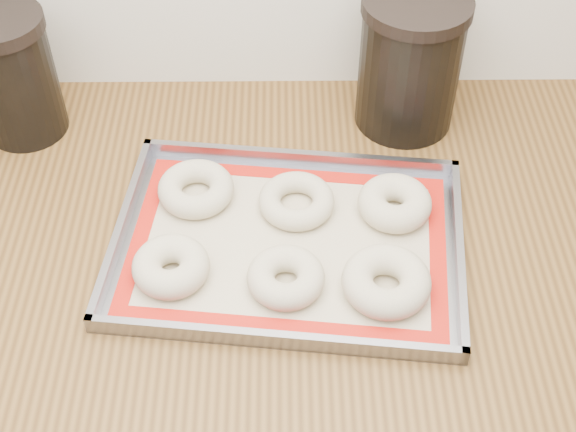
{
  "coord_description": "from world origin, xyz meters",
  "views": [
    {
      "loc": [
        0.2,
        0.93,
        1.71
      ],
      "look_at": [
        0.21,
        1.64,
        0.96
      ],
      "focal_mm": 50.0,
      "sensor_mm": 36.0,
      "label": 1
    }
  ],
  "objects_px": {
    "canister_mid": "(13,75)",
    "canister_right": "(410,62)",
    "baking_tray": "(288,243)",
    "bagel_back_left": "(196,189)",
    "bagel_front_right": "(386,282)",
    "bagel_front_mid": "(286,277)",
    "bagel_back_mid": "(296,201)",
    "bagel_front_left": "(171,266)",
    "bagel_back_right": "(395,203)"
  },
  "relations": [
    {
      "from": "bagel_front_right",
      "to": "canister_mid",
      "type": "distance_m",
      "value": 0.62
    },
    {
      "from": "bagel_back_left",
      "to": "bagel_back_right",
      "type": "xyz_separation_m",
      "value": [
        0.27,
        -0.03,
        0.0
      ]
    },
    {
      "from": "bagel_front_right",
      "to": "baking_tray",
      "type": "bearing_deg",
      "value": 146.71
    },
    {
      "from": "bagel_front_left",
      "to": "bagel_back_left",
      "type": "height_order",
      "value": "bagel_front_left"
    },
    {
      "from": "bagel_back_mid",
      "to": "canister_right",
      "type": "bearing_deg",
      "value": 49.59
    },
    {
      "from": "bagel_back_right",
      "to": "bagel_front_left",
      "type": "bearing_deg",
      "value": -159.75
    },
    {
      "from": "bagel_back_left",
      "to": "bagel_back_right",
      "type": "distance_m",
      "value": 0.28
    },
    {
      "from": "bagel_back_mid",
      "to": "canister_right",
      "type": "height_order",
      "value": "canister_right"
    },
    {
      "from": "bagel_front_right",
      "to": "bagel_front_mid",
      "type": "bearing_deg",
      "value": 175.67
    },
    {
      "from": "baking_tray",
      "to": "bagel_back_left",
      "type": "bearing_deg",
      "value": 145.07
    },
    {
      "from": "baking_tray",
      "to": "bagel_back_left",
      "type": "xyz_separation_m",
      "value": [
        -0.13,
        0.09,
        0.01
      ]
    },
    {
      "from": "canister_right",
      "to": "bagel_front_right",
      "type": "bearing_deg",
      "value": -99.79
    },
    {
      "from": "bagel_front_right",
      "to": "bagel_back_left",
      "type": "relative_size",
      "value": 1.06
    },
    {
      "from": "bagel_back_right",
      "to": "canister_mid",
      "type": "xyz_separation_m",
      "value": [
        -0.55,
        0.19,
        0.08
      ]
    },
    {
      "from": "baking_tray",
      "to": "bagel_back_left",
      "type": "height_order",
      "value": "bagel_back_left"
    },
    {
      "from": "bagel_front_mid",
      "to": "bagel_back_right",
      "type": "relative_size",
      "value": 0.97
    },
    {
      "from": "bagel_front_left",
      "to": "canister_mid",
      "type": "distance_m",
      "value": 0.4
    },
    {
      "from": "canister_mid",
      "to": "canister_right",
      "type": "relative_size",
      "value": 0.93
    },
    {
      "from": "bagel_back_right",
      "to": "canister_right",
      "type": "distance_m",
      "value": 0.23
    },
    {
      "from": "bagel_front_mid",
      "to": "canister_mid",
      "type": "distance_m",
      "value": 0.51
    },
    {
      "from": "bagel_back_left",
      "to": "canister_mid",
      "type": "xyz_separation_m",
      "value": [
        -0.27,
        0.16,
        0.08
      ]
    },
    {
      "from": "bagel_back_mid",
      "to": "canister_mid",
      "type": "relative_size",
      "value": 0.53
    },
    {
      "from": "bagel_front_left",
      "to": "bagel_back_left",
      "type": "xyz_separation_m",
      "value": [
        0.02,
        0.14,
        -0.0
      ]
    },
    {
      "from": "bagel_front_left",
      "to": "canister_right",
      "type": "relative_size",
      "value": 0.47
    },
    {
      "from": "canister_mid",
      "to": "canister_right",
      "type": "height_order",
      "value": "canister_right"
    },
    {
      "from": "bagel_front_left",
      "to": "bagel_back_right",
      "type": "relative_size",
      "value": 0.98
    },
    {
      "from": "baking_tray",
      "to": "canister_mid",
      "type": "bearing_deg",
      "value": 148.03
    },
    {
      "from": "baking_tray",
      "to": "canister_right",
      "type": "relative_size",
      "value": 2.33
    },
    {
      "from": "canister_mid",
      "to": "baking_tray",
      "type": "bearing_deg",
      "value": -31.97
    },
    {
      "from": "bagel_front_right",
      "to": "bagel_back_right",
      "type": "distance_m",
      "value": 0.14
    },
    {
      "from": "bagel_back_right",
      "to": "canister_mid",
      "type": "relative_size",
      "value": 0.52
    },
    {
      "from": "bagel_back_mid",
      "to": "canister_right",
      "type": "xyz_separation_m",
      "value": [
        0.17,
        0.2,
        0.09
      ]
    },
    {
      "from": "bagel_front_left",
      "to": "bagel_front_right",
      "type": "bearing_deg",
      "value": -5.8
    },
    {
      "from": "bagel_front_left",
      "to": "bagel_back_left",
      "type": "bearing_deg",
      "value": 81.26
    },
    {
      "from": "bagel_front_mid",
      "to": "bagel_front_left",
      "type": "bearing_deg",
      "value": 172.95
    },
    {
      "from": "bagel_front_mid",
      "to": "bagel_back_left",
      "type": "distance_m",
      "value": 0.2
    },
    {
      "from": "bagel_front_left",
      "to": "bagel_front_right",
      "type": "relative_size",
      "value": 0.88
    },
    {
      "from": "baking_tray",
      "to": "canister_mid",
      "type": "height_order",
      "value": "canister_mid"
    },
    {
      "from": "baking_tray",
      "to": "bagel_front_left",
      "type": "distance_m",
      "value": 0.16
    },
    {
      "from": "canister_right",
      "to": "bagel_back_right",
      "type": "bearing_deg",
      "value": -99.62
    },
    {
      "from": "canister_right",
      "to": "bagel_front_left",
      "type": "bearing_deg",
      "value": -136.19
    },
    {
      "from": "bagel_front_left",
      "to": "bagel_front_mid",
      "type": "relative_size",
      "value": 1.01
    },
    {
      "from": "bagel_back_left",
      "to": "bagel_front_mid",
      "type": "bearing_deg",
      "value": -52.14
    },
    {
      "from": "baking_tray",
      "to": "bagel_front_left",
      "type": "relative_size",
      "value": 4.96
    },
    {
      "from": "bagel_front_left",
      "to": "bagel_back_mid",
      "type": "xyz_separation_m",
      "value": [
        0.16,
        0.12,
        -0.0
      ]
    },
    {
      "from": "bagel_front_left",
      "to": "bagel_front_right",
      "type": "height_order",
      "value": "bagel_front_right"
    },
    {
      "from": "bagel_back_mid",
      "to": "bagel_front_right",
      "type": "bearing_deg",
      "value": -53.1
    },
    {
      "from": "baking_tray",
      "to": "bagel_front_mid",
      "type": "bearing_deg",
      "value": -92.74
    },
    {
      "from": "bagel_front_mid",
      "to": "bagel_back_left",
      "type": "relative_size",
      "value": 0.93
    },
    {
      "from": "bagel_front_mid",
      "to": "bagel_front_right",
      "type": "relative_size",
      "value": 0.88
    }
  ]
}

